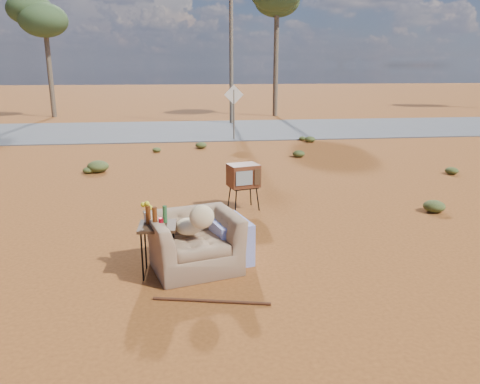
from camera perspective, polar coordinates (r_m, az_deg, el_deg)
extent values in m
plane|color=brown|center=(7.47, -1.79, -7.89)|extent=(140.00, 140.00, 0.00)
cube|color=#565659|center=(22.05, -5.55, 7.53)|extent=(140.00, 7.00, 0.04)
imported|color=#836347|center=(6.90, -5.63, -4.98)|extent=(1.44, 1.13, 1.11)
ellipsoid|color=#D9B985|center=(6.91, -6.27, -4.18)|extent=(0.40, 0.40, 0.24)
ellipsoid|color=#D9B985|center=(6.63, -4.68, -3.05)|extent=(0.35, 0.18, 0.35)
cube|color=navy|center=(7.26, -1.37, -5.81)|extent=(0.73, 0.94, 0.65)
cube|color=black|center=(9.72, 0.41, 0.63)|extent=(0.62, 0.53, 0.03)
cylinder|color=black|center=(9.53, -0.52, -1.19)|extent=(0.03, 0.03, 0.48)
cylinder|color=black|center=(9.71, 2.17, -0.88)|extent=(0.03, 0.03, 0.48)
cylinder|color=black|center=(9.86, -1.32, -0.61)|extent=(0.03, 0.03, 0.48)
cylinder|color=black|center=(10.04, 1.29, -0.33)|extent=(0.03, 0.03, 0.48)
cube|color=brown|center=(9.66, 0.42, 2.04)|extent=(0.70, 0.60, 0.46)
cube|color=gray|center=(9.41, 0.52, 1.69)|extent=(0.35, 0.11, 0.29)
cube|color=#472D19|center=(9.52, 2.13, 1.84)|extent=(0.14, 0.05, 0.33)
cube|color=#3B2715|center=(6.72, -10.04, -4.14)|extent=(0.54, 0.54, 0.04)
cylinder|color=black|center=(6.68, -11.84, -7.71)|extent=(0.03, 0.03, 0.73)
cylinder|color=black|center=(6.64, -8.23, -7.68)|extent=(0.03, 0.03, 0.73)
cylinder|color=black|center=(7.06, -11.46, -6.40)|extent=(0.03, 0.03, 0.73)
cylinder|color=black|center=(7.02, -8.05, -6.36)|extent=(0.03, 0.03, 0.73)
cylinder|color=#55260E|center=(6.73, -11.12, -2.75)|extent=(0.07, 0.07, 0.27)
cylinder|color=#55260E|center=(6.59, -10.34, -3.01)|extent=(0.07, 0.07, 0.29)
cylinder|color=#245429|center=(6.76, -9.14, -2.66)|extent=(0.06, 0.06, 0.25)
cylinder|color=#AC0D1D|center=(6.59, -9.60, -3.70)|extent=(0.07, 0.07, 0.14)
cylinder|color=silver|center=(6.85, -11.27, -2.98)|extent=(0.08, 0.08, 0.15)
ellipsoid|color=gold|center=(6.80, -11.34, -1.68)|extent=(0.17, 0.17, 0.13)
cylinder|color=#522C15|center=(6.13, -3.51, -13.12)|extent=(1.49, 0.38, 0.04)
cylinder|color=brown|center=(19.06, -0.75, 9.38)|extent=(0.06, 0.06, 2.00)
cube|color=silver|center=(19.00, -0.76, 11.78)|extent=(0.78, 0.04, 0.78)
cylinder|color=brown|center=(29.77, -22.25, 14.24)|extent=(0.28, 0.28, 6.00)
ellipsoid|color=#354D27|center=(29.88, -22.75, 19.01)|extent=(3.20, 3.20, 2.20)
cylinder|color=brown|center=(28.41, 4.41, 16.29)|extent=(0.28, 0.28, 7.00)
ellipsoid|color=#354D27|center=(28.63, 4.54, 22.30)|extent=(3.20, 3.20, 2.20)
cylinder|color=brown|center=(24.51, -1.08, 17.69)|extent=(0.20, 0.20, 8.00)
ellipsoid|color=#4C5927|center=(10.44, 22.59, -1.61)|extent=(0.44, 0.44, 0.24)
ellipsoid|color=#4C5927|center=(13.83, -16.93, 3.00)|extent=(0.60, 0.60, 0.33)
ellipsoid|color=#4C5927|center=(14.27, 24.40, 2.38)|extent=(0.36, 0.36, 0.20)
ellipsoid|color=#4C5927|center=(15.59, 7.18, 4.65)|extent=(0.40, 0.40, 0.22)
ellipsoid|color=#4C5927|center=(16.61, -10.13, 5.09)|extent=(0.30, 0.30, 0.17)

